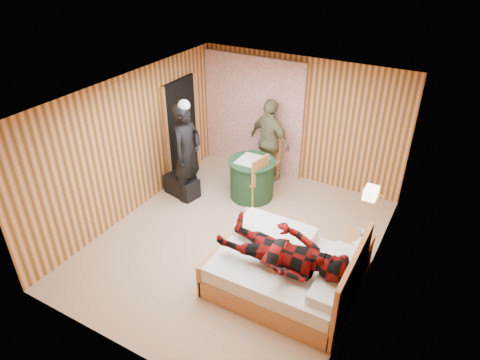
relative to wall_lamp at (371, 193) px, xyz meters
The scene contains 23 objects.
floor 2.36m from the wall_lamp, 166.83° to the right, with size 4.20×5.00×0.01m, color tan.
ceiling 2.31m from the wall_lamp, 166.83° to the right, with size 4.20×5.00×0.01m, color silver.
wall_back 2.81m from the wall_lamp, 133.17° to the left, with size 4.20×0.02×2.50m, color #EA985A.
wall_left 4.05m from the wall_lamp, behind, with size 0.02×5.00×2.50m, color #EA985A.
wall_right 0.49m from the wall_lamp, 68.55° to the right, with size 0.02×5.00×2.50m, color #EA985A.
curtain 3.53m from the wall_lamp, 145.89° to the left, with size 2.20×0.08×2.40m, color silver.
doorway 4.10m from the wall_lamp, 166.59° to the left, with size 0.06×0.90×2.05m, color black.
wall_lamp is the anchor object (origin of this frame).
bed 1.63m from the wall_lamp, 128.09° to the right, with size 1.96×1.51×1.04m.
nightstand 1.03m from the wall_lamp, 107.09° to the right, with size 0.42×0.56×0.54m.
round_table 2.68m from the wall_lamp, 159.12° to the left, with size 0.89×0.89×0.79m.
chair_far 2.95m from the wall_lamp, 145.80° to the left, with size 0.44×0.44×0.93m.
chair_near 2.44m from the wall_lamp, 161.31° to the left, with size 0.53×0.53×0.98m.
duffel_bag 3.75m from the wall_lamp, behind, with size 0.67×0.36×0.38m, color black.
sneaker_left 2.44m from the wall_lamp, behind, with size 0.24×0.10×0.11m, color silver.
sneaker_right 2.75m from the wall_lamp, 164.71° to the left, with size 0.28×0.11×0.12m, color silver.
woman_standing 3.41m from the wall_lamp, behind, with size 0.69×0.45×1.89m, color black.
man_at_table 2.91m from the wall_lamp, 145.15° to the left, with size 1.01×0.42×1.72m, color #716E4B.
man_on_bed 1.50m from the wall_lamp, 121.91° to the right, with size 1.77×0.67×0.86m, color maroon.
book_lower 0.77m from the wall_lamp, 102.78° to the right, with size 0.17×0.22×0.02m, color silver.
book_upper 0.75m from the wall_lamp, 102.78° to the right, with size 0.16×0.22×0.02m, color silver.
cup_nightstand 0.71m from the wall_lamp, 166.34° to the right, with size 0.10×0.10×0.09m, color silver.
cup_table 2.46m from the wall_lamp, 159.38° to the left, with size 0.12×0.12×0.10m, color silver.
Camera 1 is at (2.80, -4.86, 4.51)m, focal length 32.00 mm.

